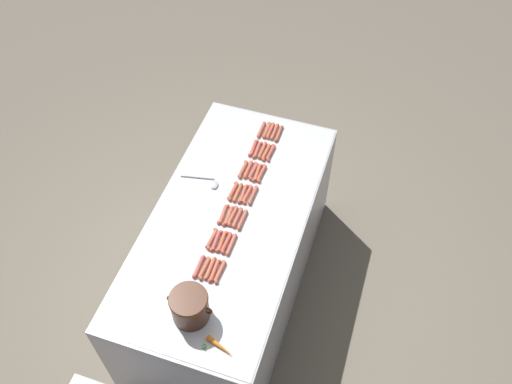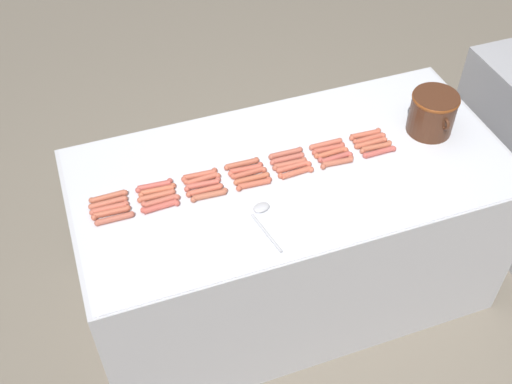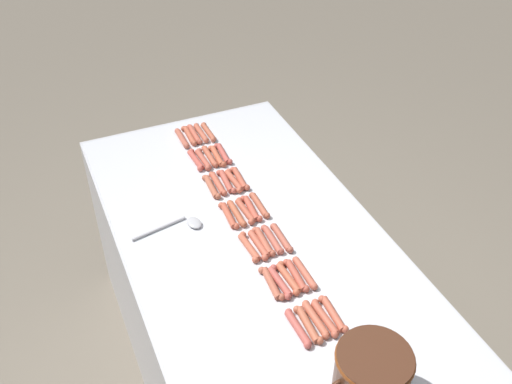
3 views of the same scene
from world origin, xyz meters
The scene contains 40 objects.
ground_plane centered at (0.00, 0.00, 0.00)m, with size 20.00×20.00×0.00m, color #756B5B.
griddle_counter centered at (0.00, 0.00, 0.44)m, with size 0.94×1.90×0.87m.
hot_dog_0 centered at (-0.09, -0.78, 0.88)m, with size 0.03×0.16×0.03m.
hot_dog_1 centered at (-0.09, -0.59, 0.88)m, with size 0.03×0.16×0.03m.
hot_dog_2 centered at (-0.09, -0.39, 0.88)m, with size 0.03×0.16×0.03m.
hot_dog_3 centered at (-0.09, -0.20, 0.88)m, with size 0.03×0.16×0.03m.
hot_dog_4 centered at (-0.09, 0.00, 0.88)m, with size 0.03×0.16×0.03m.
hot_dog_5 centered at (-0.09, 0.19, 0.88)m, with size 0.03×0.16×0.03m.
hot_dog_6 centered at (-0.09, 0.39, 0.88)m, with size 0.03×0.16×0.03m.
hot_dog_7 centered at (-0.06, -0.78, 0.88)m, with size 0.03×0.16×0.03m.
hot_dog_8 centered at (-0.06, -0.58, 0.88)m, with size 0.03×0.16×0.03m.
hot_dog_9 centered at (-0.06, -0.39, 0.88)m, with size 0.03×0.16×0.03m.
hot_dog_10 centered at (-0.05, -0.20, 0.88)m, with size 0.04×0.16×0.03m.
hot_dog_11 centered at (-0.06, 0.00, 0.88)m, with size 0.03×0.16×0.03m.
hot_dog_12 centered at (-0.06, 0.19, 0.88)m, with size 0.03×0.16×0.03m.
hot_dog_13 centered at (-0.06, 0.39, 0.88)m, with size 0.03×0.16×0.03m.
hot_dog_14 centered at (-0.02, -0.78, 0.88)m, with size 0.03×0.16×0.03m.
hot_dog_15 centered at (-0.03, -0.59, 0.88)m, with size 0.03×0.16×0.03m.
hot_dog_16 centered at (-0.03, -0.39, 0.88)m, with size 0.04×0.16×0.03m.
hot_dog_17 centered at (-0.03, -0.19, 0.88)m, with size 0.03×0.16×0.03m.
hot_dog_18 centered at (-0.02, -0.01, 0.88)m, with size 0.03×0.16×0.03m.
hot_dog_19 centered at (-0.03, 0.19, 0.88)m, with size 0.03×0.16×0.03m.
hot_dog_20 centered at (-0.03, 0.38, 0.88)m, with size 0.03×0.16×0.03m.
hot_dog_21 centered at (0.00, -0.78, 0.88)m, with size 0.03×0.16×0.03m.
hot_dog_22 centered at (0.01, -0.58, 0.88)m, with size 0.03×0.16×0.03m.
hot_dog_23 centered at (0.01, -0.40, 0.88)m, with size 0.03×0.16×0.03m.
hot_dog_24 centered at (0.01, -0.19, 0.88)m, with size 0.03×0.16×0.03m.
hot_dog_25 centered at (0.00, 0.00, 0.88)m, with size 0.03×0.16×0.03m.
hot_dog_26 centered at (0.01, 0.20, 0.88)m, with size 0.03×0.16×0.03m.
hot_dog_27 centered at (0.01, 0.39, 0.88)m, with size 0.03×0.16×0.03m.
hot_dog_28 centered at (0.04, -0.77, 0.88)m, with size 0.03×0.16×0.03m.
hot_dog_29 centered at (0.04, -0.59, 0.88)m, with size 0.03×0.16×0.03m.
hot_dog_30 centered at (0.04, -0.39, 0.88)m, with size 0.03×0.16×0.03m.
hot_dog_31 centered at (0.04, -0.19, 0.88)m, with size 0.03×0.16×0.03m.
hot_dog_32 centered at (0.04, 0.00, 0.88)m, with size 0.03×0.16×0.03m.
hot_dog_33 centered at (0.04, 0.19, 0.88)m, with size 0.04×0.16×0.03m.
hot_dog_34 centered at (0.04, 0.39, 0.88)m, with size 0.03×0.16×0.03m.
bean_pot centered at (-0.03, 0.68, 0.98)m, with size 0.26×0.21×0.19m.
serving_spoon centered at (0.22, -0.22, 0.88)m, with size 0.27×0.09×0.02m.
carrot centered at (-0.24, 0.81, 0.89)m, with size 0.18×0.08×0.03m.
Camera 2 is at (1.77, -0.80, 2.73)m, focal length 43.90 mm.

